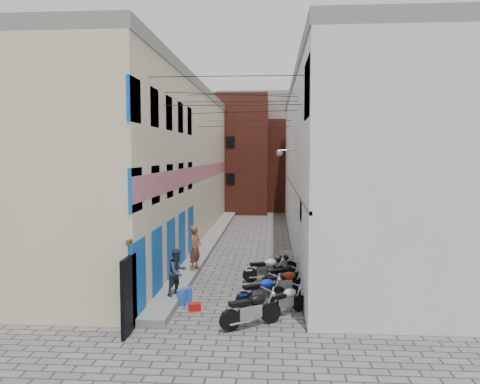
% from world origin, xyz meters
% --- Properties ---
extents(ground, '(90.00, 90.00, 0.00)m').
position_xyz_m(ground, '(0.00, 0.00, 0.00)').
color(ground, '#5B5856').
rests_on(ground, ground).
extents(plinth, '(0.90, 26.00, 0.25)m').
position_xyz_m(plinth, '(-2.05, 13.00, 0.12)').
color(plinth, slate).
rests_on(plinth, ground).
extents(building_left, '(5.10, 27.00, 9.00)m').
position_xyz_m(building_left, '(-4.98, 12.95, 4.50)').
color(building_left, beige).
rests_on(building_left, ground).
extents(building_right, '(5.94, 26.00, 9.00)m').
position_xyz_m(building_right, '(5.00, 13.00, 4.51)').
color(building_right, silver).
rests_on(building_right, ground).
extents(building_far_brick_left, '(6.00, 6.00, 10.00)m').
position_xyz_m(building_far_brick_left, '(-2.00, 28.00, 5.00)').
color(building_far_brick_left, maroon).
rests_on(building_far_brick_left, ground).
extents(building_far_brick_right, '(5.00, 6.00, 8.00)m').
position_xyz_m(building_far_brick_right, '(3.00, 30.00, 4.00)').
color(building_far_brick_right, maroon).
rests_on(building_far_brick_right, ground).
extents(building_far_concrete, '(8.00, 5.00, 11.00)m').
position_xyz_m(building_far_concrete, '(0.00, 34.00, 5.50)').
color(building_far_concrete, slate).
rests_on(building_far_concrete, ground).
extents(far_shopfront, '(2.00, 0.30, 2.40)m').
position_xyz_m(far_shopfront, '(0.00, 25.20, 1.20)').
color(far_shopfront, black).
rests_on(far_shopfront, ground).
extents(overhead_wires, '(5.80, 13.02, 1.32)m').
position_xyz_m(overhead_wires, '(0.00, 7.64, 7.12)').
color(overhead_wires, black).
rests_on(overhead_wires, ground).
extents(motorcycle_a, '(2.03, 1.63, 1.17)m').
position_xyz_m(motorcycle_a, '(0.87, 0.33, 0.58)').
color(motorcycle_a, black).
rests_on(motorcycle_a, ground).
extents(motorcycle_b, '(1.65, 1.49, 0.98)m').
position_xyz_m(motorcycle_b, '(1.90, 1.47, 0.49)').
color(motorcycle_b, '#B9B9BE').
rests_on(motorcycle_b, ground).
extents(motorcycle_c, '(1.91, 1.54, 1.10)m').
position_xyz_m(motorcycle_c, '(1.12, 2.20, 0.55)').
color(motorcycle_c, '#0A22A3').
rests_on(motorcycle_c, ground).
extents(motorcycle_d, '(1.89, 1.32, 1.05)m').
position_xyz_m(motorcycle_d, '(1.90, 3.39, 0.53)').
color(motorcycle_d, '#9B200B').
rests_on(motorcycle_d, ground).
extents(motorcycle_e, '(1.94, 1.45, 1.10)m').
position_xyz_m(motorcycle_e, '(1.90, 4.24, 0.55)').
color(motorcycle_e, black).
rests_on(motorcycle_e, ground).
extents(motorcycle_f, '(1.97, 1.16, 1.09)m').
position_xyz_m(motorcycle_f, '(1.22, 5.27, 0.54)').
color(motorcycle_f, '#B1B0B5').
rests_on(motorcycle_f, ground).
extents(motorcycle_g, '(1.69, 1.62, 1.03)m').
position_xyz_m(motorcycle_g, '(1.82, 6.21, 0.52)').
color(motorcycle_g, black).
rests_on(motorcycle_g, ground).
extents(person_a, '(0.63, 0.78, 1.84)m').
position_xyz_m(person_a, '(-1.70, 5.93, 1.17)').
color(person_a, brown).
rests_on(person_a, plinth).
extents(person_b, '(0.94, 0.98, 1.59)m').
position_xyz_m(person_b, '(-1.74, 2.49, 1.04)').
color(person_b, '#2B3341').
rests_on(person_b, plinth).
extents(water_jug_near, '(0.43, 0.43, 0.51)m').
position_xyz_m(water_jug_near, '(-1.55, 2.17, 0.26)').
color(water_jug_near, blue).
rests_on(water_jug_near, ground).
extents(water_jug_far, '(0.36, 0.36, 0.49)m').
position_xyz_m(water_jug_far, '(-1.40, 2.50, 0.25)').
color(water_jug_far, blue).
rests_on(water_jug_far, ground).
extents(red_crate, '(0.45, 0.38, 0.24)m').
position_xyz_m(red_crate, '(-1.01, 1.65, 0.12)').
color(red_crate, red).
rests_on(red_crate, ground).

